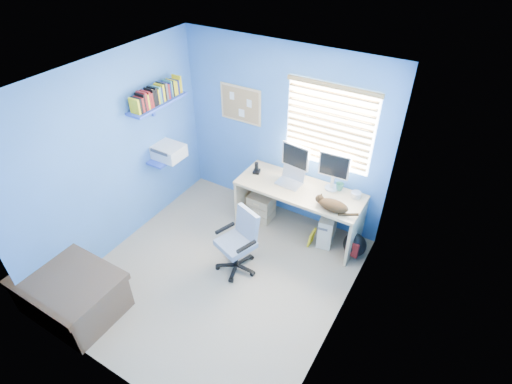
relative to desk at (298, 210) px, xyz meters
The scene contains 23 objects.
floor 1.39m from the desk, 110.42° to the right, with size 3.00×3.20×0.00m, color tan.
ceiling 2.52m from the desk, 110.42° to the right, with size 3.00×3.20×0.00m, color white.
wall_back 1.05m from the desk, 143.56° to the left, with size 3.00×0.01×2.50m, color #3E75BD.
wall_front 3.02m from the desk, 99.30° to the right, with size 3.00×0.01×2.50m, color #3E75BD.
wall_left 2.49m from the desk, 147.47° to the right, with size 0.01×3.20×2.50m, color #3E75BD.
wall_right 1.85m from the desk, 50.55° to the right, with size 0.01×3.20×2.50m, color #3E75BD.
desk is the anchor object (origin of this frame).
laptop 0.51m from the desk, behind, with size 0.33×0.26×0.22m, color silver.
monitor_left 0.68m from the desk, 134.75° to the left, with size 0.40×0.12×0.54m, color silver.
monitor_right 0.76m from the desk, 30.98° to the left, with size 0.40×0.12×0.54m, color silver.
phone 0.82m from the desk, behind, with size 0.09×0.11×0.17m, color black.
mug 0.66m from the desk, 27.64° to the left, with size 0.10×0.09×0.10m, color #3A866F.
cd_spindle 0.83m from the desk, 16.53° to the left, with size 0.13×0.13×0.07m, color silver.
cat 0.72m from the desk, 19.85° to the right, with size 0.38×0.20×0.13m, color black.
tower_pc 0.46m from the desk, ahead, with size 0.19×0.44×0.45m, color beige.
drawer_boxes 0.61m from the desk, behind, with size 0.35×0.28×0.41m, color tan.
yellow_book 0.42m from the desk, 27.59° to the right, with size 0.03×0.17×0.24m, color yellow.
backpack 0.88m from the desk, ahead, with size 0.31×0.23×0.36m, color black.
bed_corner 2.98m from the desk, 122.62° to the right, with size 1.08×0.77×0.52m, color brown.
office_chair 1.05m from the desk, 108.57° to the right, with size 0.62×0.62×0.84m.
window_blinds 1.23m from the desk, 59.75° to the left, with size 1.15×0.05×1.10m.
corkboard 1.66m from the desk, 163.77° to the left, with size 0.64×0.02×0.52m.
wall_shelves 2.17m from the desk, 164.50° to the right, with size 0.42×0.90×1.05m.
Camera 1 is at (2.14, -2.70, 3.86)m, focal length 28.00 mm.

